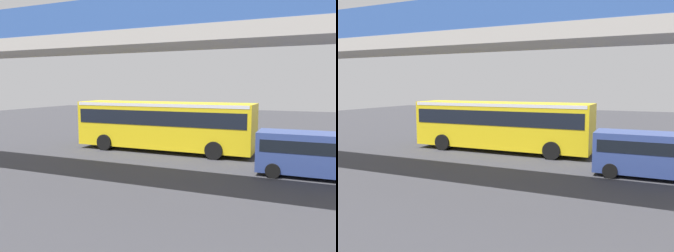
# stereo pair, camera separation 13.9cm
# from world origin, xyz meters

# --- Properties ---
(ground) EXTENTS (80.00, 80.00, 0.00)m
(ground) POSITION_xyz_m (0.00, 0.00, 0.00)
(ground) COLOR #38383D
(city_bus) EXTENTS (11.54, 2.85, 3.15)m
(city_bus) POSITION_xyz_m (-0.79, 0.96, 1.88)
(city_bus) COLOR yellow
(city_bus) RESTS_ON ground
(parked_van) EXTENTS (4.80, 2.17, 2.05)m
(parked_van) POSITION_xyz_m (-9.57, 4.02, 1.18)
(parked_van) COLOR #33478C
(parked_van) RESTS_ON ground
(pedestrian) EXTENTS (0.38, 0.38, 1.79)m
(pedestrian) POSITION_xyz_m (6.48, -0.05, 0.89)
(pedestrian) COLOR #2D2D38
(pedestrian) RESTS_ON ground
(traffic_sign) EXTENTS (0.08, 0.60, 2.80)m
(traffic_sign) POSITION_xyz_m (6.81, -4.36, 1.89)
(traffic_sign) COLOR slate
(traffic_sign) RESTS_ON ground
(lane_dash_leftmost) EXTENTS (2.00, 0.20, 0.01)m
(lane_dash_leftmost) POSITION_xyz_m (-4.00, -3.19, 0.00)
(lane_dash_leftmost) COLOR silver
(lane_dash_leftmost) RESTS_ON ground
(lane_dash_left) EXTENTS (2.00, 0.20, 0.01)m
(lane_dash_left) POSITION_xyz_m (0.00, -3.19, 0.00)
(lane_dash_left) COLOR silver
(lane_dash_left) RESTS_ON ground
(lane_dash_centre) EXTENTS (2.00, 0.20, 0.01)m
(lane_dash_centre) POSITION_xyz_m (4.00, -3.19, 0.00)
(lane_dash_centre) COLOR silver
(lane_dash_centre) RESTS_ON ground
(pedestrian_overpass) EXTENTS (27.74, 2.60, 7.14)m
(pedestrian_overpass) POSITION_xyz_m (0.00, 9.45, 5.33)
(pedestrian_overpass) COLOR #B2ADA5
(pedestrian_overpass) RESTS_ON ground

